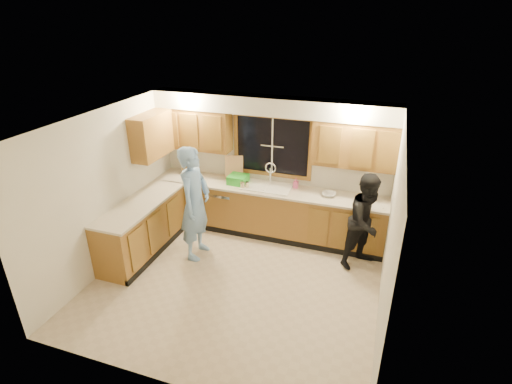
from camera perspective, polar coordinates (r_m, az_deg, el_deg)
floor at (r=6.25m, az=-3.00°, el=-12.87°), size 4.20×4.20×0.00m
ceiling at (r=5.12m, az=-3.62°, el=9.82°), size 4.20×4.20×0.00m
wall_back at (r=7.21m, az=2.33°, el=3.97°), size 4.20×0.00×4.20m
wall_left at (r=6.59m, az=-20.49°, el=0.22°), size 0.00×3.80×3.80m
wall_right at (r=5.25m, az=18.64°, el=-5.97°), size 0.00×3.80×3.80m
base_cabinets_back at (r=7.29m, az=1.54°, el=-2.79°), size 4.20×0.60×0.88m
base_cabinets_left at (r=7.02m, az=-15.85°, el=-4.98°), size 0.60×1.90×0.88m
countertop_back at (r=7.07m, az=1.55°, el=0.46°), size 4.20×0.63×0.04m
countertop_left at (r=6.80m, az=-16.19°, el=-1.64°), size 0.63×1.90×0.04m
upper_cabinets_left at (r=7.40m, az=-8.73°, el=8.93°), size 1.35×0.33×0.75m
upper_cabinets_right at (r=6.63m, az=13.96°, el=6.59°), size 1.35×0.33×0.75m
upper_cabinets_return at (r=7.14m, az=-14.66°, el=7.82°), size 0.33×0.90×0.75m
soffit at (r=6.73m, az=2.06°, el=12.23°), size 4.20×0.35×0.30m
window_frame at (r=7.09m, az=2.36°, el=6.59°), size 1.44×0.03×1.14m
sink at (r=7.10m, az=1.59°, el=0.26°), size 0.86×0.52×0.57m
dishwasher at (r=7.56m, az=-4.65°, el=-2.05°), size 0.60×0.56×0.82m
stove at (r=6.63m, az=-18.56°, el=-7.18°), size 0.58×0.75×0.90m
man at (r=6.49m, az=-8.71°, el=-1.63°), size 0.47×0.70×1.91m
woman at (r=6.48m, az=15.63°, el=-4.05°), size 0.95×0.97×1.58m
knife_block at (r=7.71m, az=-9.95°, el=3.24°), size 0.12×0.10×0.22m
cutting_board at (r=7.38m, az=-3.14°, el=3.53°), size 0.35×0.21×0.44m
dish_crate at (r=7.22m, az=-2.57°, el=1.81°), size 0.34×0.32×0.15m
soap_bottle at (r=7.06m, az=5.71°, el=1.26°), size 0.08×0.08×0.18m
bowl at (r=6.86m, az=10.38°, el=-0.32°), size 0.25×0.25×0.06m
can_left at (r=6.99m, az=-1.95°, el=0.94°), size 0.09×0.09×0.13m
can_right at (r=7.02m, az=-1.28°, el=0.99°), size 0.09×0.09×0.12m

